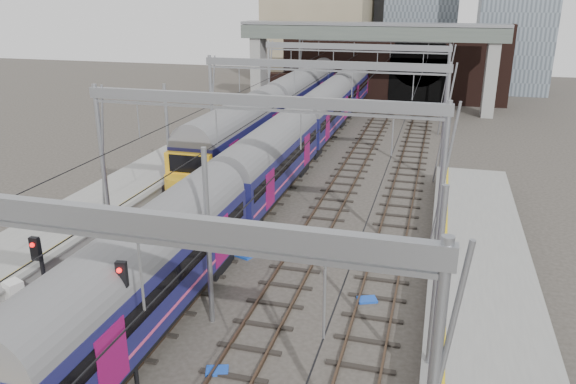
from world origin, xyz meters
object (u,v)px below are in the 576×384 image
(signal_near_left, at_px, (43,280))
(relay_cabinet, at_px, (15,297))
(train_second, at_px, (315,84))
(signal_near_centre, at_px, (128,308))
(train_main, at_px, (300,132))

(signal_near_left, relative_size, relay_cabinet, 3.27)
(train_second, xyz_separation_m, signal_near_centre, (5.10, -48.86, 0.33))
(train_main, relative_size, signal_near_left, 13.89)
(train_main, relative_size, train_second, 0.92)
(signal_near_left, bearing_deg, signal_near_centre, -14.98)
(train_second, distance_m, relay_cabinet, 46.14)
(train_main, height_order, signal_near_centre, train_main)
(signal_near_centre, bearing_deg, train_main, 85.00)
(train_second, distance_m, signal_near_centre, 49.12)
(train_main, height_order, signal_near_left, train_main)
(train_second, xyz_separation_m, relay_cabinet, (-1.80, -46.06, -1.88))
(signal_near_left, distance_m, relay_cabinet, 4.20)
(train_main, bearing_deg, relay_cabinet, -103.97)
(relay_cabinet, bearing_deg, signal_near_left, -7.57)
(train_second, height_order, signal_near_centre, train_second)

